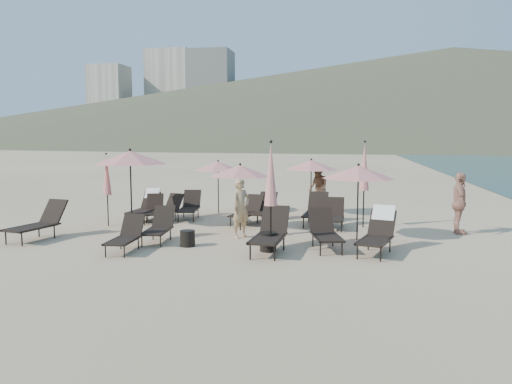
% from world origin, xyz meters
% --- Properties ---
extents(ground, '(800.00, 800.00, 0.00)m').
position_xyz_m(ground, '(0.00, 0.00, 0.00)').
color(ground, '#D6BA8C').
rests_on(ground, ground).
extents(volcanic_headland, '(690.00, 690.00, 55.00)m').
position_xyz_m(volcanic_headland, '(71.37, 302.62, 26.49)').
color(volcanic_headland, brown).
rests_on(volcanic_headland, ground).
extents(hotel_skyline, '(109.00, 82.00, 55.00)m').
position_xyz_m(hotel_skyline, '(-93.62, 271.21, 24.18)').
color(hotel_skyline, beige).
rests_on(hotel_skyline, ground).
extents(lounger_0, '(1.04, 1.91, 1.04)m').
position_xyz_m(lounger_0, '(-5.78, 0.33, 0.49)').
color(lounger_0, black).
rests_on(lounger_0, ground).
extents(lounger_1, '(0.75, 1.62, 0.90)m').
position_xyz_m(lounger_1, '(-2.39, 0.68, 0.42)').
color(lounger_1, black).
rests_on(lounger_1, ground).
extents(lounger_2, '(0.65, 1.51, 0.85)m').
position_xyz_m(lounger_2, '(-2.76, -0.58, 0.40)').
color(lounger_2, black).
rests_on(lounger_2, ground).
extents(lounger_3, '(0.79, 1.88, 1.06)m').
position_xyz_m(lounger_3, '(0.78, -0.01, 0.50)').
color(lounger_3, black).
rests_on(lounger_3, ground).
extents(lounger_4, '(1.02, 1.77, 0.96)m').
position_xyz_m(lounger_4, '(2.09, 0.65, 0.45)').
color(lounger_4, black).
rests_on(lounger_4, ground).
extents(lounger_5, '(1.08, 1.87, 1.10)m').
position_xyz_m(lounger_5, '(3.40, 0.45, 0.53)').
color(lounger_5, black).
rests_on(lounger_5, ground).
extents(lounger_6, '(0.99, 1.63, 0.88)m').
position_xyz_m(lounger_6, '(-3.82, 3.81, 0.41)').
color(lounger_6, black).
rests_on(lounger_6, ground).
extents(lounger_7, '(0.69, 1.68, 1.03)m').
position_xyz_m(lounger_7, '(-4.22, 4.06, 0.49)').
color(lounger_7, black).
rests_on(lounger_7, ground).
extents(lounger_8, '(0.85, 1.71, 0.94)m').
position_xyz_m(lounger_8, '(-2.79, 4.54, 0.44)').
color(lounger_8, black).
rests_on(lounger_8, ground).
extents(lounger_9, '(0.89, 1.74, 0.95)m').
position_xyz_m(lounger_9, '(-0.17, 4.34, 0.45)').
color(lounger_9, black).
rests_on(lounger_9, ground).
extents(lounger_10, '(0.78, 1.78, 1.00)m').
position_xyz_m(lounger_10, '(1.62, 4.18, 0.47)').
color(lounger_10, black).
rests_on(lounger_10, ground).
extents(lounger_11, '(0.61, 1.57, 0.90)m').
position_xyz_m(lounger_11, '(2.23, 3.65, 0.42)').
color(lounger_11, black).
rests_on(lounger_11, ground).
extents(lounger_12, '(0.96, 1.67, 0.90)m').
position_xyz_m(lounger_12, '(-0.61, 3.96, 0.42)').
color(lounger_12, black).
rests_on(lounger_12, ground).
extents(lounger_13, '(1.00, 1.64, 0.88)m').
position_xyz_m(lounger_13, '(-3.43, 3.90, 0.41)').
color(lounger_13, black).
rests_on(lounger_13, ground).
extents(umbrella_open_0, '(2.31, 2.31, 2.49)m').
position_xyz_m(umbrella_open_0, '(-4.13, 2.74, 2.20)').
color(umbrella_open_0, black).
rests_on(umbrella_open_0, ground).
extents(umbrella_open_1, '(1.91, 1.91, 2.06)m').
position_xyz_m(umbrella_open_1, '(-0.57, 2.70, 1.82)').
color(umbrella_open_1, black).
rests_on(umbrella_open_1, ground).
extents(umbrella_open_2, '(1.97, 1.97, 2.12)m').
position_xyz_m(umbrella_open_2, '(2.91, 1.94, 1.88)').
color(umbrella_open_2, black).
rests_on(umbrella_open_2, ground).
extents(umbrella_open_3, '(1.86, 1.86, 2.00)m').
position_xyz_m(umbrella_open_3, '(-2.15, 6.02, 1.77)').
color(umbrella_open_3, black).
rests_on(umbrella_open_3, ground).
extents(umbrella_open_4, '(1.93, 1.93, 2.07)m').
position_xyz_m(umbrella_open_4, '(1.31, 6.10, 1.83)').
color(umbrella_open_4, black).
rests_on(umbrella_open_4, ground).
extents(umbrella_closed_0, '(0.32, 0.32, 2.76)m').
position_xyz_m(umbrella_closed_0, '(0.82, -0.13, 1.92)').
color(umbrella_closed_0, black).
rests_on(umbrella_closed_0, ground).
extents(umbrella_closed_1, '(0.32, 0.32, 2.74)m').
position_xyz_m(umbrella_closed_1, '(3.13, 3.96, 1.90)').
color(umbrella_closed_1, black).
rests_on(umbrella_closed_1, ground).
extents(umbrella_closed_2, '(0.27, 0.27, 2.34)m').
position_xyz_m(umbrella_closed_2, '(-4.90, 2.67, 1.63)').
color(umbrella_closed_2, black).
rests_on(umbrella_closed_2, ground).
extents(side_table_0, '(0.39, 0.39, 0.42)m').
position_xyz_m(side_table_0, '(-1.43, 0.25, 0.21)').
color(side_table_0, black).
rests_on(side_table_0, ground).
extents(side_table_1, '(0.42, 0.42, 0.47)m').
position_xyz_m(side_table_1, '(0.72, 0.09, 0.23)').
color(side_table_1, black).
rests_on(side_table_1, ground).
extents(beachgoer_a, '(0.69, 0.74, 1.69)m').
position_xyz_m(beachgoer_a, '(-0.31, 1.61, 0.84)').
color(beachgoer_a, tan).
rests_on(beachgoer_a, ground).
extents(beachgoer_b, '(0.99, 1.09, 1.84)m').
position_xyz_m(beachgoer_b, '(1.51, 6.90, 0.92)').
color(beachgoer_b, '#8F684A').
rests_on(beachgoer_b, ground).
extents(beachgoer_c, '(0.48, 1.08, 1.82)m').
position_xyz_m(beachgoer_c, '(5.86, 3.34, 0.91)').
color(beachgoer_c, tan).
rests_on(beachgoer_c, ground).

